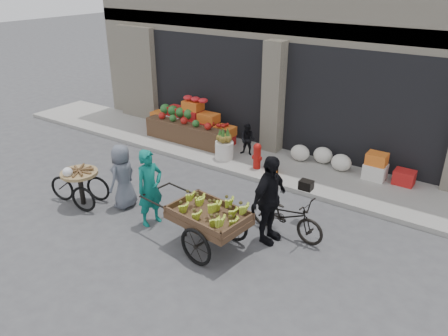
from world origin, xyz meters
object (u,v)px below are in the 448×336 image
Objects in this scene: seated_person at (248,140)px; vendor_grey at (123,176)px; fire_hydrant at (257,155)px; vendor_woman at (150,188)px; bicycle at (286,215)px; tricycle_cart at (80,182)px; orange_bucket at (272,168)px; banana_cart at (206,213)px; pineapple_bin at (224,150)px; cyclist at (269,200)px.

vendor_grey reaches higher than seated_person.
vendor_woman reaches higher than fire_hydrant.
vendor_grey is at bearing 111.06° from bicycle.
orange_bucket is at bearing 37.43° from tricycle_cart.
bicycle reaches higher than orange_bucket.
vendor_grey is at bearing -122.23° from orange_bucket.
banana_cart reaches higher than fire_hydrant.
vendor_grey is (-0.47, -3.38, 0.39)m from pineapple_bin.
vendor_woman is 0.99× the size of bicycle.
banana_cart is 1.43× the size of cyclist.
cyclist is at bearing 0.30° from tricycle_cart.
seated_person is at bearing 56.31° from pineapple_bin.
seated_person is 0.35× the size of banana_cart.
tricycle_cart is at bearing 110.64° from vendor_woman.
banana_cart is at bearing -60.24° from pineapple_bin.
fire_hydrant is 3.74m from banana_cart.
pineapple_bin is at bearing 126.42° from banana_cart.
tricycle_cart reaches higher than bicycle.
banana_cart reaches higher than bicycle.
fire_hydrant is 3.69m from vendor_grey.
tricycle_cart is (-1.36, -3.88, 0.20)m from pineapple_bin.
fire_hydrant is at bearing 2.77° from vendor_woman.
orange_bucket is 3.91m from vendor_grey.
orange_bucket is 0.17× the size of cyclist.
fire_hydrant is (1.10, -0.05, 0.13)m from pineapple_bin.
tricycle_cart reaches higher than orange_bucket.
vendor_grey is at bearing 90.85° from vendor_woman.
orange_bucket is 3.04m from cyclist.
tricycle_cart is at bearing -128.07° from orange_bucket.
fire_hydrant is 0.96m from seated_person.
seated_person reaches higher than bicycle.
banana_cart is at bearing -74.69° from fire_hydrant.
vendor_woman is at bearing 120.48° from bicycle.
pineapple_bin is 1.11m from fire_hydrant.
orange_bucket is at bearing 39.56° from bicycle.
cyclist is (3.42, 0.64, 0.17)m from vendor_grey.
cyclist is (0.86, 0.90, 0.15)m from banana_cart.
vendor_grey is (-0.87, -3.98, 0.17)m from seated_person.
bicycle is (2.59, 1.23, -0.40)m from vendor_woman.
vendor_grey reaches higher than orange_bucket.
fire_hydrant is 0.27× the size of banana_cart.
vendor_grey is 0.82× the size of cyclist.
tricycle_cart is 4.47m from cyclist.
orange_bucket is 0.19× the size of vendor_woman.
pineapple_bin is 0.20× the size of banana_cart.
vendor_woman is (0.15, -4.18, 0.26)m from seated_person.
cyclist is (1.84, -2.70, 0.42)m from fire_hydrant.
banana_cart reaches higher than tricycle_cart.
vendor_grey reaches higher than tricycle_cart.
pineapple_bin is at bearing 176.42° from orange_bucket.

